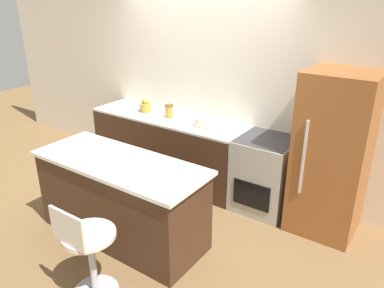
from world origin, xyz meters
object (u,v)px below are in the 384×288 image
at_px(stool_chair, 88,252).
at_px(mixing_bowl, 205,121).
at_px(refrigerator, 332,155).
at_px(kettle, 146,106).
at_px(oven_range, 264,174).

bearing_deg(stool_chair, mixing_bowl, 96.67).
relative_size(refrigerator, kettle, 9.29).
bearing_deg(oven_range, refrigerator, -0.25).
bearing_deg(refrigerator, oven_range, 179.75).
height_order(kettle, mixing_bowl, kettle).
xyz_separation_m(oven_range, stool_chair, (-0.60, -2.19, 0.01)).
height_order(refrigerator, stool_chair, refrigerator).
height_order(oven_range, stool_chair, stool_chair).
relative_size(refrigerator, mixing_bowl, 6.87).
height_order(oven_range, refrigerator, refrigerator).
relative_size(stool_chair, mixing_bowl, 3.62).
bearing_deg(mixing_bowl, refrigerator, 0.12).
xyz_separation_m(kettle, mixing_bowl, (0.99, 0.00, -0.03)).
height_order(stool_chair, kettle, kettle).
relative_size(oven_range, mixing_bowl, 3.50).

